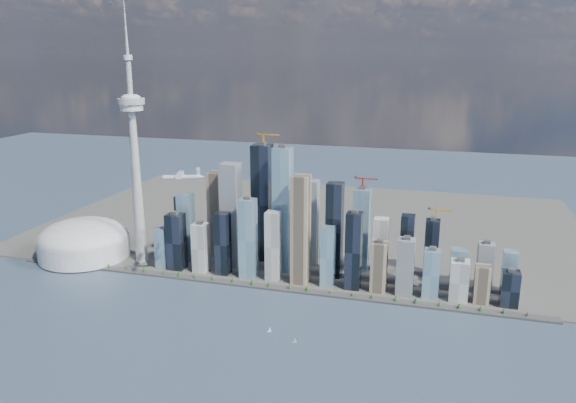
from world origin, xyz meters
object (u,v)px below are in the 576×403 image
(dome_stadium, at_px, (84,241))
(airplane, at_px, (182,176))
(sailboat_east, at_px, (295,341))
(needle_tower, at_px, (135,158))
(sailboat_west, at_px, (269,330))

(dome_stadium, height_order, airplane, airplane)
(airplane, xyz_separation_m, sailboat_east, (237.48, -101.92, -235.47))
(sailboat_east, bearing_deg, dome_stadium, 160.16)
(needle_tower, distance_m, sailboat_west, 496.48)
(airplane, bearing_deg, dome_stadium, 135.03)
(needle_tower, distance_m, sailboat_east, 545.25)
(dome_stadium, xyz_separation_m, sailboat_west, (512.33, -221.85, -36.21))
(sailboat_west, bearing_deg, sailboat_east, -47.71)
(sailboat_west, bearing_deg, needle_tower, 124.36)
(dome_stadium, xyz_separation_m, sailboat_east, (562.51, -244.18, -36.35))
(needle_tower, bearing_deg, dome_stadium, -175.91)
(sailboat_west, height_order, sailboat_east, sailboat_west)
(dome_stadium, relative_size, sailboat_east, 20.80)
(sailboat_east, bearing_deg, needle_tower, 152.59)
(needle_tower, height_order, sailboat_east, needle_tower)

